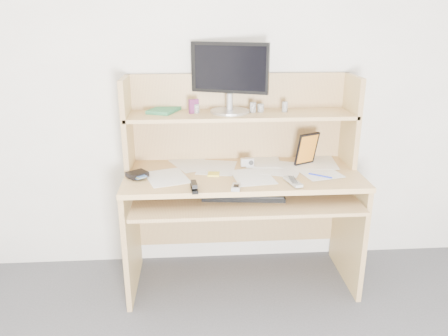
{
  "coord_description": "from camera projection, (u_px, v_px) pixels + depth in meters",
  "views": [
    {
      "loc": [
        -0.28,
        -0.96,
        1.64
      ],
      "look_at": [
        -0.12,
        1.43,
        0.8
      ],
      "focal_mm": 35.0,
      "sensor_mm": 36.0,
      "label": 1
    }
  ],
  "objects": [
    {
      "name": "game_case",
      "position": [
        307.0,
        149.0,
        2.7
      ],
      "size": [
        0.14,
        0.08,
        0.21
      ],
      "primitive_type": "cube",
      "rotation": [
        0.0,
        0.0,
        0.47
      ],
      "color": "black",
      "rests_on": "paper_clutter"
    },
    {
      "name": "keyboard",
      "position": [
        243.0,
        194.0,
        2.51
      ],
      "size": [
        0.49,
        0.22,
        0.03
      ],
      "rotation": [
        0.0,
        0.0,
        -0.1
      ],
      "color": "black",
      "rests_on": "desk"
    },
    {
      "name": "back_wall",
      "position": [
        238.0,
        81.0,
        2.75
      ],
      "size": [
        3.6,
        0.04,
        2.5
      ],
      "primitive_type": "cube",
      "color": "white",
      "rests_on": "floor"
    },
    {
      "name": "paper_clutter",
      "position": [
        243.0,
        172.0,
        2.61
      ],
      "size": [
        1.32,
        0.54,
        0.01
      ],
      "primitive_type": "cube",
      "color": "white",
      "rests_on": "desk"
    },
    {
      "name": "wallet",
      "position": [
        137.0,
        174.0,
        2.53
      ],
      "size": [
        0.14,
        0.14,
        0.03
      ],
      "primitive_type": "cube",
      "rotation": [
        0.0,
        0.0,
        0.66
      ],
      "color": "black",
      "rests_on": "paper_clutter"
    },
    {
      "name": "stapler",
      "position": [
        194.0,
        186.0,
        2.34
      ],
      "size": [
        0.04,
        0.13,
        0.04
      ],
      "primitive_type": "cube",
      "rotation": [
        0.0,
        0.0,
        0.09
      ],
      "color": "black",
      "rests_on": "paper_clutter"
    },
    {
      "name": "chip_stack_b",
      "position": [
        253.0,
        107.0,
        2.65
      ],
      "size": [
        0.04,
        0.04,
        0.06
      ],
      "primitive_type": "cylinder",
      "rotation": [
        0.0,
        0.0,
        0.11
      ],
      "color": "white",
      "rests_on": "desk"
    },
    {
      "name": "tv_remote",
      "position": [
        293.0,
        182.0,
        2.43
      ],
      "size": [
        0.08,
        0.16,
        0.02
      ],
      "primitive_type": "cube",
      "rotation": [
        0.0,
        0.0,
        0.25
      ],
      "color": "#9C9C97",
      "rests_on": "paper_clutter"
    },
    {
      "name": "sticky_note_pad",
      "position": [
        214.0,
        174.0,
        2.58
      ],
      "size": [
        0.07,
        0.07,
        0.01
      ],
      "primitive_type": "cube",
      "rotation": [
        0.0,
        0.0,
        -0.1
      ],
      "color": "yellow",
      "rests_on": "desk"
    },
    {
      "name": "chip_stack_a",
      "position": [
        196.0,
        108.0,
        2.64
      ],
      "size": [
        0.04,
        0.04,
        0.05
      ],
      "primitive_type": "cylinder",
      "rotation": [
        0.0,
        0.0,
        -0.04
      ],
      "color": "black",
      "rests_on": "desk"
    },
    {
      "name": "desk",
      "position": [
        241.0,
        177.0,
        2.71
      ],
      "size": [
        1.4,
        0.7,
        1.3
      ],
      "color": "tan",
      "rests_on": "floor"
    },
    {
      "name": "chip_stack_d",
      "position": [
        285.0,
        107.0,
        2.66
      ],
      "size": [
        0.04,
        0.04,
        0.06
      ],
      "primitive_type": "cylinder",
      "rotation": [
        0.0,
        0.0,
        -0.15
      ],
      "color": "silver",
      "rests_on": "desk"
    },
    {
      "name": "shelf_book",
      "position": [
        164.0,
        110.0,
        2.67
      ],
      "size": [
        0.21,
        0.24,
        0.02
      ],
      "primitive_type": "cube",
      "rotation": [
        0.0,
        0.0,
        -0.41
      ],
      "color": "#2F773C",
      "rests_on": "desk"
    },
    {
      "name": "chip_stack_c",
      "position": [
        261.0,
        108.0,
        2.66
      ],
      "size": [
        0.05,
        0.05,
        0.05
      ],
      "primitive_type": "cylinder",
      "rotation": [
        0.0,
        0.0,
        -0.36
      ],
      "color": "black",
      "rests_on": "desk"
    },
    {
      "name": "monitor",
      "position": [
        230.0,
        75.0,
        2.61
      ],
      "size": [
        0.46,
        0.25,
        0.41
      ],
      "rotation": [
        0.0,
        0.0,
        -0.36
      ],
      "color": "silver",
      "rests_on": "desk"
    },
    {
      "name": "card_box",
      "position": [
        194.0,
        106.0,
        2.62
      ],
      "size": [
        0.06,
        0.05,
        0.08
      ],
      "primitive_type": "cube",
      "rotation": [
        0.0,
        0.0,
        0.49
      ],
      "color": "maroon",
      "rests_on": "desk"
    },
    {
      "name": "flip_phone",
      "position": [
        236.0,
        186.0,
        2.36
      ],
      "size": [
        0.06,
        0.09,
        0.02
      ],
      "primitive_type": "cube",
      "rotation": [
        0.0,
        0.0,
        -0.2
      ],
      "color": "silver",
      "rests_on": "paper_clutter"
    },
    {
      "name": "blue_pen",
      "position": [
        320.0,
        176.0,
        2.53
      ],
      "size": [
        0.12,
        0.09,
        0.01
      ],
      "primitive_type": "cylinder",
      "rotation": [
        1.57,
        0.0,
        0.95
      ],
      "color": "#182AB6",
      "rests_on": "paper_clutter"
    },
    {
      "name": "digital_camera",
      "position": [
        247.0,
        162.0,
        2.7
      ],
      "size": [
        0.08,
        0.04,
        0.05
      ],
      "primitive_type": "cube",
      "rotation": [
        0.0,
        0.0,
        0.1
      ],
      "color": "#B7B7B9",
      "rests_on": "paper_clutter"
    }
  ]
}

